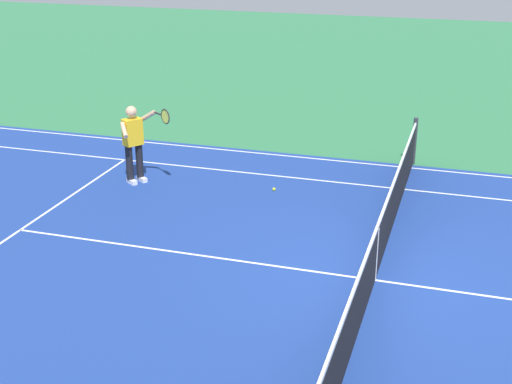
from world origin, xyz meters
name	(u,v)px	position (x,y,z in m)	size (l,w,h in m)	color
ground_plane	(375,280)	(0.00, 0.00, 0.00)	(60.00, 60.00, 0.00)	#2D7247
court_slab	(375,280)	(0.00, 0.00, 0.00)	(24.20, 11.40, 0.00)	navy
court_line_markings	(375,280)	(0.00, 0.00, 0.00)	(23.85, 11.05, 0.01)	white
tennis_net	(376,252)	(0.00, 0.00, 0.49)	(0.10, 11.70, 1.08)	#2D2D33
tennis_player_near	(134,140)	(5.48, -2.88, 0.93)	(1.18, 0.75, 1.70)	black
tennis_ball	(274,189)	(2.55, -3.24, 0.03)	(0.07, 0.07, 0.07)	#CCE01E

